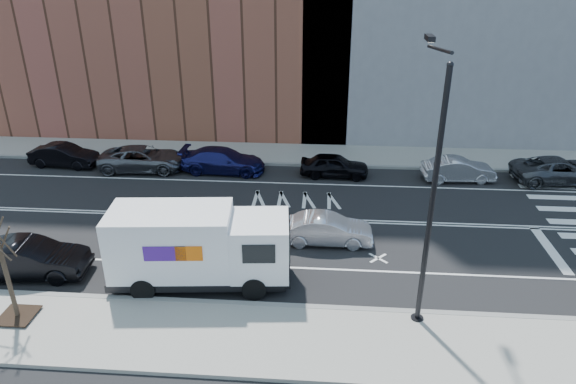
# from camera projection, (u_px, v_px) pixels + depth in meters

# --- Properties ---
(ground) EXTENTS (120.00, 120.00, 0.00)m
(ground) POSITION_uv_depth(u_px,v_px,m) (250.00, 217.00, 25.23)
(ground) COLOR black
(ground) RESTS_ON ground
(sidewalk_near) EXTENTS (44.00, 3.60, 0.15)m
(sidewalk_near) POSITION_uv_depth(u_px,v_px,m) (212.00, 337.00, 17.24)
(sidewalk_near) COLOR gray
(sidewalk_near) RESTS_ON ground
(sidewalk_far) EXTENTS (44.00, 3.60, 0.15)m
(sidewalk_far) POSITION_uv_depth(u_px,v_px,m) (269.00, 154.00, 33.17)
(sidewalk_far) COLOR gray
(sidewalk_far) RESTS_ON ground
(curb_near) EXTENTS (44.00, 0.25, 0.17)m
(curb_near) POSITION_uv_depth(u_px,v_px,m) (222.00, 303.00, 18.86)
(curb_near) COLOR gray
(curb_near) RESTS_ON ground
(curb_far) EXTENTS (44.00, 0.25, 0.17)m
(curb_far) POSITION_uv_depth(u_px,v_px,m) (266.00, 164.00, 31.53)
(curb_far) COLOR gray
(curb_far) RESTS_ON ground
(road_markings) EXTENTS (40.00, 8.60, 0.01)m
(road_markings) POSITION_uv_depth(u_px,v_px,m) (250.00, 217.00, 25.23)
(road_markings) COLOR white
(road_markings) RESTS_ON ground
(streetlight) EXTENTS (0.44, 4.02, 9.34)m
(streetlight) POSITION_uv_depth(u_px,v_px,m) (431.00, 184.00, 16.37)
(streetlight) COLOR black
(streetlight) RESTS_ON ground
(street_tree) EXTENTS (1.20, 1.20, 3.75)m
(street_tree) POSITION_uv_depth(u_px,v_px,m) (10.00, 286.00, 17.50)
(street_tree) COLOR black
(street_tree) RESTS_ON ground
(fedex_van) EXTENTS (7.06, 2.94, 3.14)m
(fedex_van) POSITION_uv_depth(u_px,v_px,m) (198.00, 246.00, 19.55)
(fedex_van) COLOR black
(fedex_van) RESTS_ON ground
(far_parked_b) EXTENTS (4.21, 1.78, 1.35)m
(far_parked_b) POSITION_uv_depth(u_px,v_px,m) (64.00, 155.00, 31.16)
(far_parked_b) COLOR black
(far_parked_b) RESTS_ON ground
(far_parked_c) EXTENTS (5.25, 2.68, 1.42)m
(far_parked_c) POSITION_uv_depth(u_px,v_px,m) (143.00, 159.00, 30.57)
(far_parked_c) COLOR #56585F
(far_parked_c) RESTS_ON ground
(far_parked_d) EXTENTS (5.04, 2.23, 1.44)m
(far_parked_d) POSITION_uv_depth(u_px,v_px,m) (223.00, 160.00, 30.29)
(far_parked_d) COLOR navy
(far_parked_d) RESTS_ON ground
(far_parked_e) EXTENTS (3.98, 1.70, 1.34)m
(far_parked_e) POSITION_uv_depth(u_px,v_px,m) (334.00, 165.00, 29.70)
(far_parked_e) COLOR black
(far_parked_e) RESTS_ON ground
(far_parked_f) EXTENTS (4.14, 1.73, 1.33)m
(far_parked_f) POSITION_uv_depth(u_px,v_px,m) (458.00, 170.00, 29.13)
(far_parked_f) COLOR #B8B7BD
(far_parked_f) RESTS_ON ground
(far_parked_g) EXTENTS (5.31, 2.82, 1.42)m
(far_parked_g) POSITION_uv_depth(u_px,v_px,m) (559.00, 170.00, 28.91)
(far_parked_g) COLOR #46494D
(far_parked_g) RESTS_ON ground
(driving_sedan) EXTENTS (4.02, 1.43, 1.32)m
(driving_sedan) POSITION_uv_depth(u_px,v_px,m) (327.00, 229.00, 22.77)
(driving_sedan) COLOR silver
(driving_sedan) RESTS_ON ground
(near_parked_rear_a) EXTENTS (4.76, 1.99, 1.53)m
(near_parked_rear_a) POSITION_uv_depth(u_px,v_px,m) (28.00, 259.00, 20.36)
(near_parked_rear_a) COLOR black
(near_parked_rear_a) RESTS_ON ground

